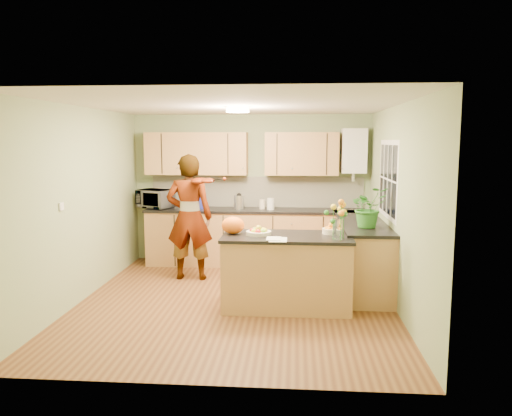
{
  "coord_description": "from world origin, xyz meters",
  "views": [
    {
      "loc": [
        0.75,
        -6.2,
        2.07
      ],
      "look_at": [
        0.22,
        0.5,
        1.16
      ],
      "focal_mm": 35.0,
      "sensor_mm": 36.0,
      "label": 1
    }
  ],
  "objects": [
    {
      "name": "floor",
      "position": [
        0.0,
        0.0,
        0.0
      ],
      "size": [
        4.5,
        4.5,
        0.0
      ],
      "primitive_type": "plane",
      "color": "#593019",
      "rests_on": "ground"
    },
    {
      "name": "back_counter",
      "position": [
        0.1,
        1.95,
        0.47
      ],
      "size": [
        3.64,
        0.62,
        0.94
      ],
      "color": "#A76C43",
      "rests_on": "floor"
    },
    {
      "name": "papers",
      "position": [
        0.56,
        -0.46,
        0.92
      ],
      "size": [
        0.21,
        0.29,
        0.01
      ],
      "primitive_type": "cube",
      "color": "white",
      "rests_on": "peninsula_island"
    },
    {
      "name": "splashback",
      "position": [
        0.1,
        2.23,
        1.2
      ],
      "size": [
        3.6,
        0.02,
        0.52
      ],
      "primitive_type": "cube",
      "color": "white",
      "rests_on": "back_counter"
    },
    {
      "name": "window_right",
      "position": [
        1.99,
        0.6,
        1.55
      ],
      "size": [
        0.01,
        1.3,
        1.05
      ],
      "color": "white",
      "rests_on": "wall_right"
    },
    {
      "name": "boiler",
      "position": [
        1.7,
        2.09,
        1.9
      ],
      "size": [
        0.4,
        0.3,
        0.86
      ],
      "color": "white",
      "rests_on": "wall_back"
    },
    {
      "name": "kettle",
      "position": [
        -0.17,
        1.94,
        1.07
      ],
      "size": [
        0.16,
        0.16,
        0.31
      ],
      "rotation": [
        0.0,
        0.0,
        -0.08
      ],
      "color": "silver",
      "rests_on": "back_counter"
    },
    {
      "name": "ceiling_lamp",
      "position": [
        0.0,
        0.3,
        2.46
      ],
      "size": [
        0.3,
        0.3,
        0.07
      ],
      "color": "#FFEABF",
      "rests_on": "ceiling"
    },
    {
      "name": "blue_box",
      "position": [
        -0.88,
        1.98,
        1.05
      ],
      "size": [
        0.32,
        0.27,
        0.22
      ],
      "primitive_type": "cube",
      "rotation": [
        0.0,
        0.0,
        0.31
      ],
      "color": "navy",
      "rests_on": "back_counter"
    },
    {
      "name": "wall_right",
      "position": [
        2.0,
        0.0,
        1.25
      ],
      "size": [
        0.02,
        4.5,
        2.5
      ],
      "primitive_type": "cube",
      "color": "#91AA79",
      "rests_on": "floor"
    },
    {
      "name": "wall_front",
      "position": [
        0.0,
        -2.25,
        1.25
      ],
      "size": [
        4.0,
        0.02,
        2.5
      ],
      "primitive_type": "cube",
      "color": "#91AA79",
      "rests_on": "floor"
    },
    {
      "name": "right_counter",
      "position": [
        1.7,
        0.85,
        0.47
      ],
      "size": [
        0.62,
        2.24,
        0.94
      ],
      "color": "#A76C43",
      "rests_on": "floor"
    },
    {
      "name": "light_switch",
      "position": [
        -1.99,
        -0.6,
        1.3
      ],
      "size": [
        0.02,
        0.09,
        0.09
      ],
      "primitive_type": "cube",
      "color": "white",
      "rests_on": "wall_left"
    },
    {
      "name": "jar_white",
      "position": [
        0.35,
        1.91,
        1.03
      ],
      "size": [
        0.16,
        0.16,
        0.19
      ],
      "primitive_type": "cylinder",
      "rotation": [
        0.0,
        0.0,
        -0.35
      ],
      "color": "white",
      "rests_on": "back_counter"
    },
    {
      "name": "wall_left",
      "position": [
        -2.0,
        0.0,
        1.25
      ],
      "size": [
        0.02,
        4.5,
        2.5
      ],
      "primitive_type": "cube",
      "color": "#91AA79",
      "rests_on": "floor"
    },
    {
      "name": "orange_bag",
      "position": [
        -0.02,
        -0.11,
        1.02
      ],
      "size": [
        0.31,
        0.27,
        0.22
      ],
      "primitive_type": "ellipsoid",
      "rotation": [
        0.0,
        0.0,
        0.1
      ],
      "color": "orange",
      "rests_on": "peninsula_island"
    },
    {
      "name": "wall_back",
      "position": [
        0.0,
        2.25,
        1.25
      ],
      "size": [
        4.0,
        0.02,
        2.5
      ],
      "primitive_type": "cube",
      "color": "#91AA79",
      "rests_on": "floor"
    },
    {
      "name": "fruit_dish",
      "position": [
        0.31,
        -0.16,
        0.96
      ],
      "size": [
        0.31,
        0.31,
        0.11
      ],
      "color": "beige",
      "rests_on": "peninsula_island"
    },
    {
      "name": "ceiling",
      "position": [
        0.0,
        0.0,
        2.5
      ],
      "size": [
        4.0,
        4.5,
        0.02
      ],
      "primitive_type": "cube",
      "color": "silver",
      "rests_on": "wall_back"
    },
    {
      "name": "violinist",
      "position": [
        -0.81,
        1.02,
        0.94
      ],
      "size": [
        0.7,
        0.47,
        1.87
      ],
      "primitive_type": "imported",
      "rotation": [
        0.0,
        0.0,
        3.17
      ],
      "color": "#E0B189",
      "rests_on": "floor"
    },
    {
      "name": "violin",
      "position": [
        -0.61,
        0.8,
        1.5
      ],
      "size": [
        0.72,
        0.62,
        0.18
      ],
      "primitive_type": null,
      "rotation": [
        0.17,
        0.0,
        -0.61
      ],
      "color": "#4F1104",
      "rests_on": "violinist"
    },
    {
      "name": "flower_vase",
      "position": [
        1.26,
        -0.34,
        1.26
      ],
      "size": [
        0.29,
        0.29,
        0.53
      ],
      "rotation": [
        0.0,
        0.0,
        0.03
      ],
      "color": "silver",
      "rests_on": "peninsula_island"
    },
    {
      "name": "orange_bowl",
      "position": [
        1.21,
        -0.01,
        0.97
      ],
      "size": [
        0.23,
        0.23,
        0.13
      ],
      "color": "beige",
      "rests_on": "peninsula_island"
    },
    {
      "name": "potted_plant",
      "position": [
        1.7,
        0.31,
        1.21
      ],
      "size": [
        0.61,
        0.57,
        0.54
      ],
      "primitive_type": "imported",
      "rotation": [
        0.0,
        0.0,
        0.41
      ],
      "color": "#307627",
      "rests_on": "right_counter"
    },
    {
      "name": "jar_cream",
      "position": [
        0.21,
        1.99,
        1.02
      ],
      "size": [
        0.11,
        0.11,
        0.16
      ],
      "primitive_type": "cylinder",
      "rotation": [
        0.0,
        0.0,
        0.06
      ],
      "color": "beige",
      "rests_on": "back_counter"
    },
    {
      "name": "upper_cabinets",
      "position": [
        -0.18,
        2.08,
        1.85
      ],
      "size": [
        3.2,
        0.34,
        0.7
      ],
      "color": "#A76C43",
      "rests_on": "wall_back"
    },
    {
      "name": "peninsula_island",
      "position": [
        0.66,
        -0.16,
        0.46
      ],
      "size": [
        1.59,
        0.81,
        0.91
      ],
      "color": "#A76C43",
      "rests_on": "floor"
    },
    {
      "name": "microwave",
      "position": [
        -1.6,
        1.97,
        1.09
      ],
      "size": [
        0.67,
        0.58,
        0.31
      ],
      "primitive_type": "imported",
      "rotation": [
        0.0,
        0.0,
        -0.43
      ],
      "color": "white",
      "rests_on": "back_counter"
    }
  ]
}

